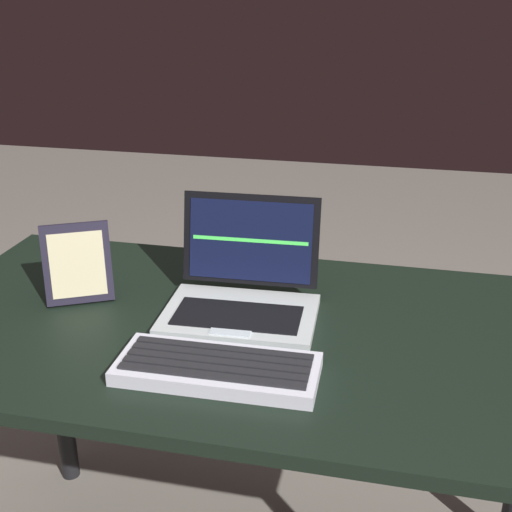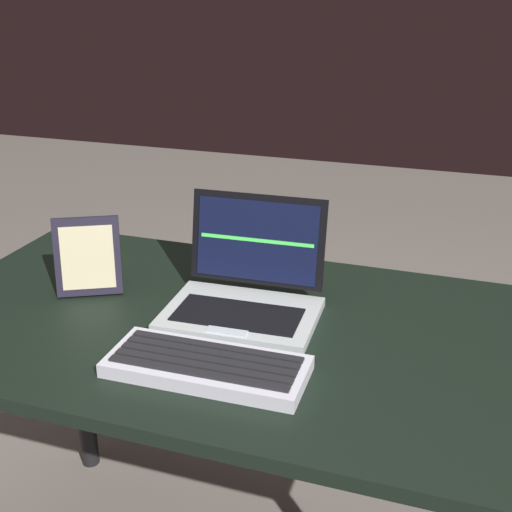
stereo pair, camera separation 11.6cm
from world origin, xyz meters
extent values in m
cube|color=black|center=(0.00, 0.00, 0.72)|extent=(1.32, 0.71, 0.03)
cylinder|color=black|center=(-0.61, 0.30, 0.35)|extent=(0.05, 0.05, 0.70)
cube|color=#B9C1C1|center=(-0.02, 0.02, 0.74)|extent=(0.30, 0.22, 0.02)
cube|color=black|center=(-0.02, 0.00, 0.75)|extent=(0.25, 0.12, 0.00)
cube|color=silver|center=(-0.02, -0.06, 0.75)|extent=(0.08, 0.04, 0.00)
cube|color=black|center=(-0.03, 0.14, 0.85)|extent=(0.28, 0.06, 0.18)
cube|color=black|center=(-0.03, 0.13, 0.85)|extent=(0.25, 0.05, 0.16)
cube|color=#4CF259|center=(-0.03, 0.13, 0.85)|extent=(0.24, 0.01, 0.01)
cube|color=silver|center=(-0.01, -0.18, 0.74)|extent=(0.34, 0.14, 0.02)
cube|color=black|center=(-0.01, -0.22, 0.76)|extent=(0.31, 0.02, 0.00)
cube|color=black|center=(-0.01, -0.20, 0.76)|extent=(0.31, 0.02, 0.00)
cube|color=black|center=(-0.01, -0.18, 0.76)|extent=(0.31, 0.02, 0.00)
cube|color=black|center=(-0.01, -0.16, 0.76)|extent=(0.31, 0.02, 0.00)
cube|color=black|center=(-0.01, -0.14, 0.76)|extent=(0.31, 0.02, 0.00)
cube|color=black|center=(-0.36, 0.03, 0.81)|extent=(0.14, 0.10, 0.16)
cube|color=beige|center=(-0.36, 0.02, 0.81)|extent=(0.11, 0.07, 0.13)
cube|color=black|center=(-0.37, 0.05, 0.74)|extent=(0.02, 0.02, 0.03)
camera|label=1|loc=(0.26, -1.09, 1.34)|focal=46.53mm
camera|label=2|loc=(0.37, -1.06, 1.34)|focal=46.53mm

